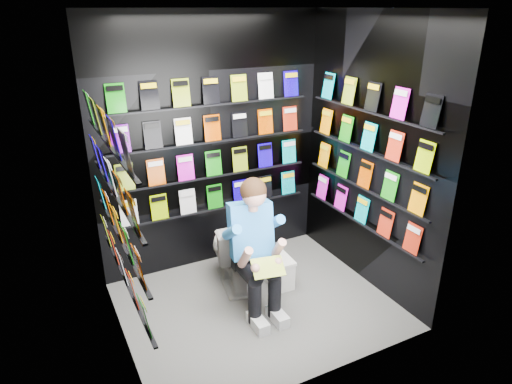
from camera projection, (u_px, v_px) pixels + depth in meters
name	position (u px, v px, depth m)	size (l,w,h in m)	color
floor	(257.00, 305.00, 4.29)	(2.40, 2.40, 0.00)	#5C5C5A
ceiling	(257.00, 8.00, 3.31)	(2.40, 2.40, 0.00)	white
wall_back	(212.00, 146.00, 4.63)	(2.40, 0.04, 2.60)	black
wall_front	(327.00, 223.00, 2.98)	(2.40, 0.04, 2.60)	black
wall_left	(109.00, 202.00, 3.30)	(0.04, 2.00, 2.60)	black
wall_right	(370.00, 156.00, 4.31)	(0.04, 2.00, 2.60)	black
comics_back	(213.00, 146.00, 4.60)	(2.10, 0.06, 1.37)	red
comics_left	(113.00, 200.00, 3.31)	(0.06, 1.70, 1.37)	red
comics_right	(367.00, 156.00, 4.29)	(0.06, 1.70, 1.37)	red
toilet	(233.00, 251.00, 4.51)	(0.42, 0.75, 0.73)	white
longbox	(278.00, 271.00, 4.59)	(0.20, 0.37, 0.28)	silver
longbox_lid	(278.00, 258.00, 4.53)	(0.22, 0.39, 0.03)	silver
reader	(250.00, 231.00, 4.04)	(0.51, 0.75, 1.38)	blue
held_comic	(268.00, 267.00, 3.83)	(0.27, 0.01, 0.19)	green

